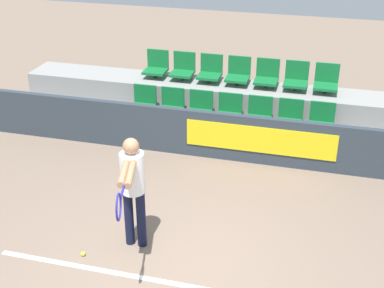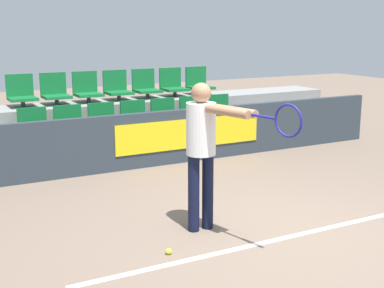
% 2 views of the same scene
% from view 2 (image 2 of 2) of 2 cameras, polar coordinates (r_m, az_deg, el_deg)
% --- Properties ---
extents(ground_plane, '(30.00, 30.00, 0.00)m').
position_cam_2_polar(ground_plane, '(6.12, 8.82, -9.61)').
color(ground_plane, '#7A6656').
extents(court_baseline, '(4.77, 0.08, 0.01)m').
position_cam_2_polar(court_baseline, '(6.04, 9.48, -9.92)').
color(court_baseline, white).
rests_on(court_baseline, ground).
extents(barrier_wall, '(9.30, 0.14, 0.91)m').
position_cam_2_polar(barrier_wall, '(8.82, -4.35, 0.50)').
color(barrier_wall, '#2D3842').
rests_on(barrier_wall, ground).
extents(bleacher_tier_front, '(8.90, 0.86, 0.46)m').
position_cam_2_polar(bleacher_tier_front, '(9.32, -5.69, -0.26)').
color(bleacher_tier_front, gray).
rests_on(bleacher_tier_front, ground).
extents(bleacher_tier_middle, '(8.90, 0.86, 0.93)m').
position_cam_2_polar(bleacher_tier_middle, '(10.06, -7.62, 2.00)').
color(bleacher_tier_middle, gray).
rests_on(bleacher_tier_middle, ground).
extents(stadium_chair_0, '(0.46, 0.44, 0.55)m').
position_cam_2_polar(stadium_chair_0, '(8.85, -16.48, 1.59)').
color(stadium_chair_0, '#333333').
rests_on(stadium_chair_0, bleacher_tier_front).
extents(stadium_chair_1, '(0.46, 0.44, 0.55)m').
position_cam_2_polar(stadium_chair_1, '(8.98, -12.88, 1.94)').
color(stadium_chair_1, '#333333').
rests_on(stadium_chair_1, bleacher_tier_front).
extents(stadium_chair_2, '(0.46, 0.44, 0.55)m').
position_cam_2_polar(stadium_chair_2, '(9.15, -9.39, 2.28)').
color(stadium_chair_2, '#333333').
rests_on(stadium_chair_2, bleacher_tier_front).
extents(stadium_chair_3, '(0.46, 0.44, 0.55)m').
position_cam_2_polar(stadium_chair_3, '(9.34, -6.04, 2.60)').
color(stadium_chair_3, '#333333').
rests_on(stadium_chair_3, bleacher_tier_front).
extents(stadium_chair_4, '(0.46, 0.44, 0.55)m').
position_cam_2_polar(stadium_chair_4, '(9.57, -2.84, 2.90)').
color(stadium_chair_4, '#333333').
rests_on(stadium_chair_4, bleacher_tier_front).
extents(stadium_chair_5, '(0.46, 0.44, 0.55)m').
position_cam_2_polar(stadium_chair_5, '(9.83, 0.21, 3.17)').
color(stadium_chair_5, '#333333').
rests_on(stadium_chair_5, bleacher_tier_front).
extents(stadium_chair_6, '(0.46, 0.44, 0.55)m').
position_cam_2_polar(stadium_chair_6, '(10.12, 3.09, 3.42)').
color(stadium_chair_6, '#333333').
rests_on(stadium_chair_6, bleacher_tier_front).
extents(stadium_chair_7, '(0.46, 0.44, 0.55)m').
position_cam_2_polar(stadium_chair_7, '(9.62, -17.73, 5.15)').
color(stadium_chair_7, '#333333').
rests_on(stadium_chair_7, bleacher_tier_middle).
extents(stadium_chair_8, '(0.46, 0.44, 0.55)m').
position_cam_2_polar(stadium_chair_8, '(9.74, -14.39, 5.44)').
color(stadium_chair_8, '#333333').
rests_on(stadium_chair_8, bleacher_tier_middle).
extents(stadium_chair_9, '(0.46, 0.44, 0.55)m').
position_cam_2_polar(stadium_chair_9, '(9.89, -11.13, 5.71)').
color(stadium_chair_9, '#333333').
rests_on(stadium_chair_9, bleacher_tier_middle).
extents(stadium_chair_10, '(0.46, 0.44, 0.55)m').
position_cam_2_polar(stadium_chair_10, '(10.08, -7.98, 5.94)').
color(stadium_chair_10, '#333333').
rests_on(stadium_chair_10, bleacher_tier_middle).
extents(stadium_chair_11, '(0.46, 0.44, 0.55)m').
position_cam_2_polar(stadium_chair_11, '(10.29, -4.95, 6.15)').
color(stadium_chair_11, '#333333').
rests_on(stadium_chair_11, bleacher_tier_middle).
extents(stadium_chair_12, '(0.46, 0.44, 0.55)m').
position_cam_2_polar(stadium_chair_12, '(10.53, -2.04, 6.34)').
color(stadium_chair_12, '#333333').
rests_on(stadium_chair_12, bleacher_tier_middle).
extents(stadium_chair_13, '(0.46, 0.44, 0.55)m').
position_cam_2_polar(stadium_chair_13, '(10.80, 0.72, 6.50)').
color(stadium_chair_13, '#333333').
rests_on(stadium_chair_13, bleacher_tier_middle).
extents(tennis_player, '(0.50, 1.49, 1.69)m').
position_cam_2_polar(tennis_player, '(5.87, 1.39, 0.32)').
color(tennis_player, black).
rests_on(tennis_player, ground).
extents(tennis_ball, '(0.07, 0.07, 0.07)m').
position_cam_2_polar(tennis_ball, '(5.58, -2.50, -11.37)').
color(tennis_ball, '#CCDB33').
rests_on(tennis_ball, ground).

